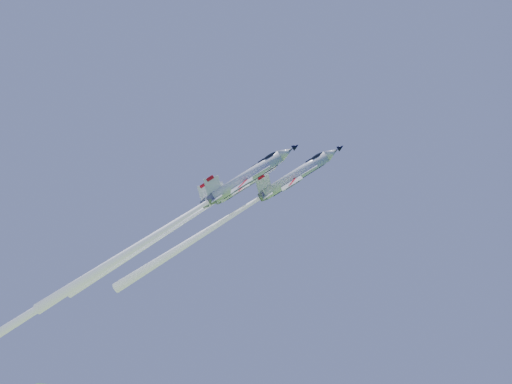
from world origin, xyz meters
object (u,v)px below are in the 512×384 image
(jet_right, at_px, (172,224))
(jet_slot, at_px, (129,251))
(jet_lead, at_px, (234,214))
(jet_left, at_px, (181,223))

(jet_right, xyz_separation_m, jet_slot, (-9.90, 2.66, -4.32))
(jet_lead, relative_size, jet_right, 0.93)
(jet_left, relative_size, jet_right, 0.93)
(jet_lead, bearing_deg, jet_left, -121.50)
(jet_lead, bearing_deg, jet_slot, -90.64)
(jet_left, xyz_separation_m, jet_right, (4.21, -11.24, -1.12))
(jet_slot, bearing_deg, jet_left, 125.21)
(jet_slot, bearing_deg, jet_right, 53.68)
(jet_left, distance_m, jet_right, 12.06)
(jet_lead, height_order, jet_slot, jet_lead)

